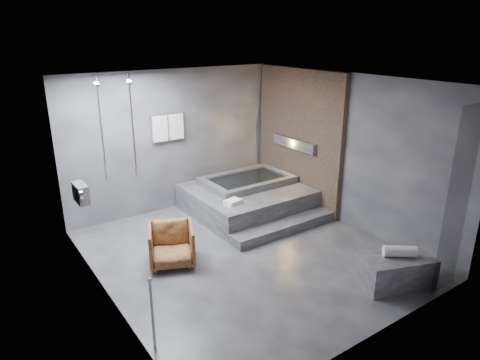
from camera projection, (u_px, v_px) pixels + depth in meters
room at (258, 146)px, 6.89m from camera, size 5.00×5.04×2.82m
tub_deck at (247, 199)px, 8.67m from camera, size 2.20×2.00×0.50m
tub_step at (284, 227)px, 7.80m from camera, size 2.20×0.36×0.18m
concrete_bench at (396, 271)px, 6.14m from camera, size 1.13×0.86×0.45m
driftwood_chair at (172, 245)px, 6.67m from camera, size 0.91×0.92×0.64m
rolled_towel at (400, 251)px, 6.04m from camera, size 0.46×0.41×0.16m
deck_towel at (233, 202)px, 7.77m from camera, size 0.33×0.27×0.08m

